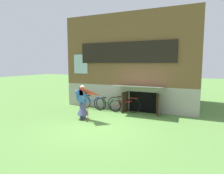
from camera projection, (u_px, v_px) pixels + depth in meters
ground_plane at (99, 126)px, 7.94m from camera, size 60.00×60.00×0.00m
log_house at (138, 62)px, 12.47m from camera, size 7.36×5.80×5.16m
person at (83, 105)px, 8.86m from camera, size 0.61×0.52×1.55m
kite at (81, 96)px, 8.20m from camera, size 0.89×0.96×1.40m
bicycle_red at (124, 104)px, 10.27m from camera, size 1.80×0.15×0.82m
bicycle_green at (108, 104)px, 10.46m from camera, size 1.58×0.33×0.73m
bicycle_blue at (92, 103)px, 10.85m from camera, size 1.67×0.36×0.77m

